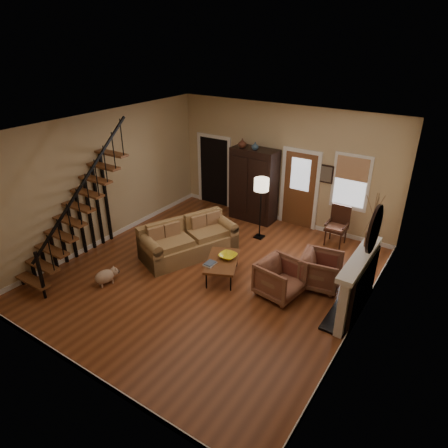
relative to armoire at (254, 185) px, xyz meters
The scene contains 15 objects.
room 1.49m from the armoire, 78.37° to the right, with size 7.00×7.33×3.30m.
staircase 4.94m from the armoire, 115.05° to the right, with size 0.94×2.80×3.20m, color brown, non-canonical shape.
fireplace 4.67m from the armoire, 34.69° to the right, with size 0.33×1.95×2.30m.
armoire is the anchor object (origin of this frame).
vase_a 1.23m from the armoire, 164.05° to the right, with size 0.24×0.24×0.25m, color #4C2619.
vase_b 1.16m from the armoire, 63.43° to the right, with size 0.20×0.20×0.21m, color #334C60.
sofa 2.77m from the armoire, 95.69° to the right, with size 0.99×2.29×0.86m, color olive, non-canonical shape.
coffee_table 3.32m from the armoire, 72.58° to the right, with size 0.66×1.13×0.43m, color brown, non-canonical shape.
bowl 3.14m from the armoire, 70.86° to the right, with size 0.39×0.39×0.09m, color yellow.
books 3.52m from the armoire, 75.95° to the right, with size 0.21×0.28×0.05m, color beige, non-canonical shape.
armchair_left 3.82m from the armoire, 51.86° to the right, with size 0.83×0.86×0.78m, color brown.
armchair_right 3.71m from the armoire, 36.96° to the right, with size 0.82×0.84×0.77m, color brown.
floor_lamp 1.22m from the armoire, 51.96° to the right, with size 0.38×0.38×1.67m, color black, non-canonical shape.
side_chair 2.61m from the armoire, ahead, with size 0.54×0.54×1.02m, color #321910, non-canonical shape.
dog 4.90m from the armoire, 101.97° to the right, with size 0.29×0.49×0.36m, color tan, non-canonical shape.
Camera 1 is at (4.46, -6.20, 5.02)m, focal length 32.00 mm.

